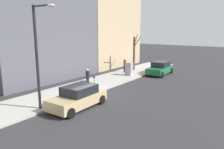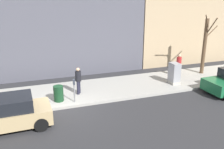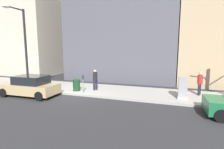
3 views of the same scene
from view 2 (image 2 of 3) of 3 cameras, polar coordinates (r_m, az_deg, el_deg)
ground_plane at (r=13.97m, az=-10.65°, el=-7.78°), size 120.00×120.00×0.00m
sidewalk at (r=15.76m, az=-11.83°, el=-4.52°), size 4.00×36.00×0.15m
parked_car_tan at (r=12.60m, az=-23.24°, el=-8.25°), size 2.01×4.24×1.52m
parking_meter at (r=14.08m, az=-8.64°, el=-3.12°), size 0.14×0.10×1.35m
utility_box at (r=17.45m, az=14.05°, el=0.23°), size 0.83×0.61×1.43m
bare_tree at (r=20.04m, az=20.45°, el=6.34°), size 1.29×2.20×4.53m
trash_bin at (r=14.53m, az=-12.13°, el=-4.27°), size 0.56×0.56×0.90m
pedestrian_near_meter at (r=19.07m, az=15.01°, el=2.39°), size 0.38×0.36×1.66m
pedestrian_midblock at (r=15.20m, az=-7.71°, el=-1.06°), size 0.37×0.36×1.66m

